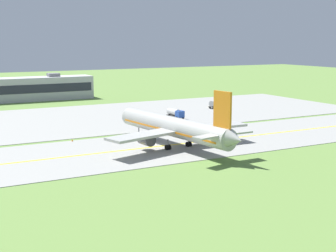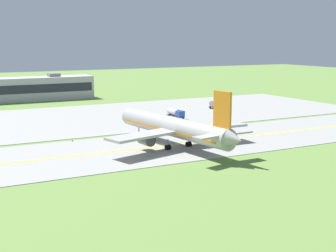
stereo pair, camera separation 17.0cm
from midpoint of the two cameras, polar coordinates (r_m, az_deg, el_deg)
ground_plane at (r=100.96m, az=-0.21°, el=-2.34°), size 500.00×500.00×0.00m
taxiway_strip at (r=100.95m, az=-0.21°, el=-2.31°), size 240.00×28.00×0.10m
apron_pad at (r=142.48m, az=-4.55°, el=1.29°), size 140.00×52.00×0.10m
taxiway_centreline at (r=100.94m, az=-0.21°, el=-2.28°), size 220.00×0.60×0.01m
airplane_lead at (r=99.08m, az=0.76°, el=-0.14°), size 32.26×39.64×12.70m
service_truck_baggage at (r=156.92m, az=5.61°, el=2.63°), size 6.19×4.89×2.65m
service_truck_fuel at (r=135.71m, az=0.93°, el=1.52°), size 2.86×6.19×2.65m
terminal_building at (r=182.17m, az=-15.82°, el=4.17°), size 45.46×9.32×9.54m
traffic_cone_near_edge at (r=107.01m, az=-11.03°, el=-1.65°), size 0.44×0.44×0.60m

